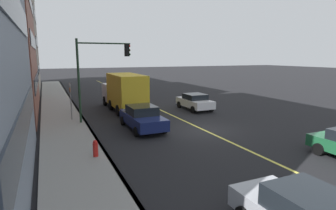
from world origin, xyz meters
name	(u,v)px	position (x,y,z in m)	size (l,w,h in m)	color
ground	(203,130)	(0.00, 0.00, 0.00)	(200.00, 200.00, 0.00)	black
sidewalk_slab	(71,145)	(0.00, 8.25, 0.07)	(80.00, 3.02, 0.15)	gray
curb_edge	(98,141)	(0.00, 6.82, 0.07)	(80.00, 0.16, 0.15)	slate
lane_stripe_center	(203,129)	(0.00, 0.00, 0.01)	(80.00, 0.16, 0.01)	#D8CC4C
car_white	(195,101)	(6.25, -2.92, 0.74)	(4.04, 2.01, 1.43)	silver
car_navy	(142,117)	(1.82, 3.56, 0.78)	(4.75, 2.05, 1.55)	navy
truck_yellow	(124,91)	(8.54, 2.96, 1.69)	(7.74, 2.43, 3.23)	silver
traffic_light_mast	(99,66)	(4.71, 5.75, 4.05)	(0.28, 3.81, 5.94)	#1E3823
street_sign_post	(71,99)	(5.91, 7.65, 1.72)	(0.60, 0.08, 2.92)	slate
fire_hydrant	(95,150)	(-2.54, 7.34, 0.47)	(0.24, 0.24, 0.94)	red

